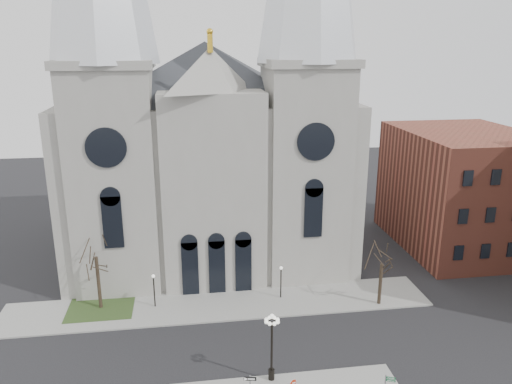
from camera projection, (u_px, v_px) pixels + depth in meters
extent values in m
plane|color=black|center=(231.00, 380.00, 36.76)|extent=(160.00, 160.00, 0.00)
cube|color=gray|center=(219.00, 305.00, 47.16)|extent=(40.00, 6.00, 0.14)
cube|color=#28401B|center=(101.00, 308.00, 46.58)|extent=(6.00, 5.00, 0.18)
cube|color=gray|center=(208.00, 174.00, 58.81)|extent=(30.00, 24.00, 18.00)
pyramid|color=#2D3035|center=(205.00, 41.00, 54.50)|extent=(33.00, 26.40, 6.00)
cube|color=gray|center=(115.00, 179.00, 48.87)|extent=(8.00, 8.00, 22.00)
cylinder|color=black|center=(106.00, 148.00, 43.88)|extent=(3.60, 0.30, 3.60)
cube|color=gray|center=(304.00, 172.00, 51.49)|extent=(8.00, 8.00, 22.00)
cylinder|color=black|center=(316.00, 142.00, 46.51)|extent=(3.60, 0.30, 3.60)
cube|color=gray|center=(214.00, 192.00, 49.12)|extent=(10.00, 5.00, 19.50)
pyramid|color=gray|center=(210.00, 69.00, 45.74)|extent=(11.00, 5.00, 4.00)
cube|color=brown|center=(461.00, 189.00, 59.75)|extent=(14.00, 18.00, 14.00)
cylinder|color=black|center=(99.00, 283.00, 45.85)|extent=(0.32, 0.32, 5.25)
cylinder|color=black|center=(380.00, 285.00, 46.76)|extent=(0.32, 0.32, 4.20)
cylinder|color=black|center=(154.00, 292.00, 46.35)|extent=(0.12, 0.12, 3.00)
sphere|color=white|center=(153.00, 276.00, 45.89)|extent=(0.32, 0.32, 0.32)
cylinder|color=black|center=(281.00, 283.00, 48.01)|extent=(0.12, 0.12, 3.00)
sphere|color=white|center=(281.00, 268.00, 47.55)|extent=(0.32, 0.32, 0.32)
cylinder|color=#B0270B|center=(292.00, 384.00, 33.33)|extent=(0.73, 0.22, 0.75)
cylinder|color=white|center=(292.00, 384.00, 33.33)|extent=(0.78, 0.22, 0.80)
cube|color=white|center=(292.00, 383.00, 33.29)|extent=(0.40, 0.12, 0.09)
cylinder|color=black|center=(272.00, 351.00, 35.97)|extent=(0.17, 0.17, 4.75)
cylinder|color=black|center=(271.00, 374.00, 36.54)|extent=(0.45, 0.45, 0.83)
sphere|color=white|center=(272.00, 316.00, 35.15)|extent=(0.33, 0.33, 0.33)
cube|color=black|center=(250.00, 379.00, 33.98)|extent=(0.87, 0.20, 0.29)
cube|color=#0C592C|center=(391.00, 378.00, 33.60)|extent=(0.58, 0.28, 0.15)
cube|color=#0C592C|center=(391.00, 380.00, 33.66)|extent=(0.58, 0.28, 0.15)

